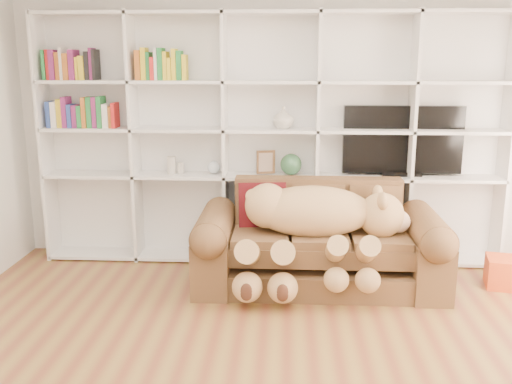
# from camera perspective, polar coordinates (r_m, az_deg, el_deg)

# --- Properties ---
(wall_back) EXTENTS (5.00, 0.02, 2.70)m
(wall_back) POSITION_cam_1_polar(r_m,az_deg,el_deg) (5.65, 1.56, 6.97)
(wall_back) COLOR white
(wall_back) RESTS_ON floor
(bookshelf) EXTENTS (4.43, 0.35, 2.40)m
(bookshelf) POSITION_cam_1_polar(r_m,az_deg,el_deg) (5.53, -0.99, 6.38)
(bookshelf) COLOR white
(bookshelf) RESTS_ON floor
(sofa) EXTENTS (2.14, 0.92, 0.90)m
(sofa) POSITION_cam_1_polar(r_m,az_deg,el_deg) (5.08, 6.28, -5.54)
(sofa) COLOR brown
(sofa) RESTS_ON floor
(teddy_bear) EXTENTS (1.49, 0.84, 0.86)m
(teddy_bear) POSITION_cam_1_polar(r_m,az_deg,el_deg) (4.82, 5.82, -3.15)
(teddy_bear) COLOR tan
(teddy_bear) RESTS_ON sofa
(throw_pillow) EXTENTS (0.45, 0.28, 0.44)m
(throw_pillow) POSITION_cam_1_polar(r_m,az_deg,el_deg) (5.12, 0.62, -1.43)
(throw_pillow) COLOR #530F0E
(throw_pillow) RESTS_ON sofa
(gift_box) EXTENTS (0.38, 0.37, 0.26)m
(gift_box) POSITION_cam_1_polar(r_m,az_deg,el_deg) (5.51, 23.71, -7.38)
(gift_box) COLOR #D1491B
(gift_box) RESTS_ON floor
(tv) EXTENTS (1.13, 0.18, 0.67)m
(tv) POSITION_cam_1_polar(r_m,az_deg,el_deg) (5.63, 14.43, 4.95)
(tv) COLOR black
(tv) RESTS_ON bookshelf
(picture_frame) EXTENTS (0.18, 0.07, 0.23)m
(picture_frame) POSITION_cam_1_polar(r_m,az_deg,el_deg) (5.51, 0.98, 3.02)
(picture_frame) COLOR #53361C
(picture_frame) RESTS_ON bookshelf
(green_vase) EXTENTS (0.21, 0.21, 0.21)m
(green_vase) POSITION_cam_1_polar(r_m,az_deg,el_deg) (5.51, 3.52, 2.78)
(green_vase) COLOR #31603B
(green_vase) RESTS_ON bookshelf
(figurine_tall) EXTENTS (0.09, 0.09, 0.17)m
(figurine_tall) POSITION_cam_1_polar(r_m,az_deg,el_deg) (5.63, -8.45, 2.68)
(figurine_tall) COLOR beige
(figurine_tall) RESTS_ON bookshelf
(figurine_short) EXTENTS (0.08, 0.08, 0.11)m
(figurine_short) POSITION_cam_1_polar(r_m,az_deg,el_deg) (5.61, -7.54, 2.38)
(figurine_short) COLOR beige
(figurine_short) RESTS_ON bookshelf
(snow_globe) EXTENTS (0.12, 0.12, 0.12)m
(snow_globe) POSITION_cam_1_polar(r_m,az_deg,el_deg) (5.56, -4.25, 2.48)
(snow_globe) COLOR silver
(snow_globe) RESTS_ON bookshelf
(shelf_vase) EXTENTS (0.24, 0.24, 0.21)m
(shelf_vase) POSITION_cam_1_polar(r_m,az_deg,el_deg) (5.44, 2.75, 7.45)
(shelf_vase) COLOR beige
(shelf_vase) RESTS_ON bookshelf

